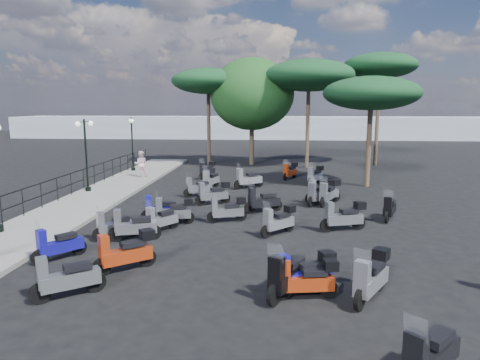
# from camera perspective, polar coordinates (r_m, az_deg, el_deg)

# --- Properties ---
(ground) EXTENTS (120.00, 120.00, 0.00)m
(ground) POSITION_cam_1_polar(r_m,az_deg,el_deg) (17.23, -2.81, -5.29)
(ground) COLOR black
(ground) RESTS_ON ground
(sidewalk) EXTENTS (3.00, 30.00, 0.15)m
(sidewalk) POSITION_cam_1_polar(r_m,az_deg,el_deg) (21.79, -18.97, -2.40)
(sidewalk) COLOR slate
(sidewalk) RESTS_ON ground
(railing) EXTENTS (0.04, 26.04, 1.10)m
(railing) POSITION_cam_1_polar(r_m,az_deg,el_deg) (22.02, -22.40, -0.31)
(railing) COLOR black
(railing) RESTS_ON sidewalk
(lamp_post_1) EXTENTS (0.58, 1.02, 3.69)m
(lamp_post_1) POSITION_cam_1_polar(r_m,az_deg,el_deg) (23.21, -19.86, 3.72)
(lamp_post_1) COLOR black
(lamp_post_1) RESTS_ON sidewalk
(lamp_post_2) EXTENTS (0.59, 0.99, 3.60)m
(lamp_post_2) POSITION_cam_1_polar(r_m,az_deg,el_deg) (29.91, -14.19, 5.14)
(lamp_post_2) COLOR black
(lamp_post_2) RESTS_ON sidewalk
(pedestrian_far) EXTENTS (0.91, 0.79, 1.61)m
(pedestrian_far) POSITION_cam_1_polar(r_m,az_deg,el_deg) (27.19, -13.09, 2.10)
(pedestrian_far) COLOR beige
(pedestrian_far) RESTS_ON sidewalk
(scooter_0) EXTENTS (1.50, 1.27, 1.43)m
(scooter_0) POSITION_cam_1_polar(r_m,az_deg,el_deg) (12.28, -15.03, -9.30)
(scooter_0) COLOR black
(scooter_0) RESTS_ON ground
(scooter_1) EXTENTS (1.12, 1.32, 1.29)m
(scooter_1) POSITION_cam_1_polar(r_m,az_deg,el_deg) (13.79, -23.07, -8.02)
(scooter_1) COLOR black
(scooter_1) RESTS_ON ground
(scooter_2) EXTENTS (1.33, 1.04, 1.26)m
(scooter_2) POSITION_cam_1_polar(r_m,az_deg,el_deg) (15.30, -16.42, -5.94)
(scooter_2) COLOR black
(scooter_2) RESTS_ON ground
(scooter_3) EXTENTS (1.66, 0.56, 1.32)m
(scooter_3) POSITION_cam_1_polar(r_m,az_deg,el_deg) (16.64, -8.87, -4.17)
(scooter_3) COLOR black
(scooter_3) RESTS_ON ground
(scooter_4) EXTENTS (1.43, 0.95, 1.28)m
(scooter_4) POSITION_cam_1_polar(r_m,az_deg,el_deg) (21.50, -5.63, -1.06)
(scooter_4) COLOR black
(scooter_4) RESTS_ON ground
(scooter_5) EXTENTS (0.81, 1.60, 1.33)m
(scooter_5) POSITION_cam_1_polar(r_m,az_deg,el_deg) (23.65, -3.94, 0.00)
(scooter_5) COLOR black
(scooter_5) RESTS_ON ground
(scooter_6) EXTENTS (1.47, 1.14, 1.39)m
(scooter_6) POSITION_cam_1_polar(r_m,az_deg,el_deg) (11.11, -22.16, -12.08)
(scooter_6) COLOR black
(scooter_6) RESTS_ON ground
(scooter_7) EXTENTS (1.71, 0.77, 1.40)m
(scooter_7) POSITION_cam_1_polar(r_m,az_deg,el_deg) (14.90, -14.02, -6.06)
(scooter_7) COLOR black
(scooter_7) RESTS_ON ground
(scooter_8) EXTENTS (1.01, 1.32, 1.25)m
(scooter_8) POSITION_cam_1_polar(r_m,az_deg,el_deg) (15.75, -10.51, -5.27)
(scooter_8) COLOR black
(scooter_8) RESTS_ON ground
(scooter_9) EXTENTS (1.66, 0.74, 1.35)m
(scooter_9) POSITION_cam_1_polar(r_m,az_deg,el_deg) (17.13, -10.44, -3.91)
(scooter_9) COLOR black
(scooter_9) RESTS_ON ground
(scooter_10) EXTENTS (1.58, 0.94, 1.35)m
(scooter_10) POSITION_cam_1_polar(r_m,az_deg,el_deg) (19.71, -3.59, -1.84)
(scooter_10) COLOR black
(scooter_10) RESTS_ON ground
(scooter_11) EXTENTS (0.88, 1.57, 1.33)m
(scooter_11) POSITION_cam_1_polar(r_m,az_deg,el_deg) (26.93, -4.39, 1.28)
(scooter_11) COLOR black
(scooter_11) RESTS_ON ground
(scooter_12) EXTENTS (1.07, 1.64, 1.46)m
(scooter_12) POSITION_cam_1_polar(r_m,az_deg,el_deg) (10.46, 6.32, -12.62)
(scooter_12) COLOR black
(scooter_12) RESTS_ON ground
(scooter_13) EXTENTS (1.58, 0.54, 1.26)m
(scooter_13) POSITION_cam_1_polar(r_m,az_deg,el_deg) (10.38, 8.87, -13.03)
(scooter_13) COLOR black
(scooter_13) RESTS_ON ground
(scooter_14) EXTENTS (1.54, 0.74, 1.27)m
(scooter_14) POSITION_cam_1_polar(r_m,az_deg,el_deg) (16.74, -1.72, -4.05)
(scooter_14) COLOR black
(scooter_14) RESTS_ON ground
(scooter_15) EXTENTS (1.62, 0.96, 1.40)m
(scooter_15) POSITION_cam_1_polar(r_m,az_deg,el_deg) (18.26, 3.02, -2.85)
(scooter_15) COLOR black
(scooter_15) RESTS_ON ground
(scooter_16) EXTENTS (1.59, 1.14, 1.46)m
(scooter_16) POSITION_cam_1_polar(r_m,az_deg,el_deg) (23.55, 1.09, 0.09)
(scooter_16) COLOR black
(scooter_16) RESTS_ON ground
(scooter_17) EXTENTS (0.98, 1.46, 1.29)m
(scooter_17) POSITION_cam_1_polar(r_m,az_deg,el_deg) (26.75, 6.71, 1.15)
(scooter_17) COLOR black
(scooter_17) RESTS_ON ground
(scooter_18) EXTENTS (1.60, 0.88, 1.35)m
(scooter_18) POSITION_cam_1_polar(r_m,az_deg,el_deg) (10.59, 8.57, -12.37)
(scooter_18) COLOR black
(scooter_18) RESTS_ON ground
(scooter_19) EXTENTS (1.12, 1.60, 1.43)m
(scooter_19) POSITION_cam_1_polar(r_m,az_deg,el_deg) (10.66, 17.06, -12.38)
(scooter_19) COLOR black
(scooter_19) RESTS_ON ground
(scooter_20) EXTENTS (1.25, 1.26, 1.29)m
(scooter_20) POSITION_cam_1_polar(r_m,az_deg,el_deg) (15.19, 5.15, -5.50)
(scooter_20) COLOR black
(scooter_20) RESTS_ON ground
(scooter_21) EXTENTS (0.97, 1.64, 1.40)m
(scooter_21) POSITION_cam_1_polar(r_m,az_deg,el_deg) (20.05, 11.62, -1.77)
(scooter_21) COLOR black
(scooter_21) RESTS_ON ground
(scooter_22) EXTENTS (1.09, 1.58, 1.40)m
(scooter_22) POSITION_cam_1_polar(r_m,az_deg,el_deg) (20.00, 10.30, -1.75)
(scooter_22) COLOR black
(scooter_22) RESTS_ON ground
(scooter_23) EXTENTS (1.05, 1.53, 1.36)m
(scooter_23) POSITION_cam_1_polar(r_m,az_deg,el_deg) (25.11, 9.99, 0.56)
(scooter_23) COLOR black
(scooter_23) RESTS_ON ground
(scooter_24) EXTENTS (1.30, 1.37, 1.42)m
(scooter_24) POSITION_cam_1_polar(r_m,az_deg,el_deg) (8.06, 23.90, -20.81)
(scooter_24) COLOR black
(scooter_24) RESTS_ON ground
(scooter_26) EXTENTS (0.83, 1.56, 1.31)m
(scooter_26) POSITION_cam_1_polar(r_m,az_deg,el_deg) (18.07, 19.30, -3.64)
(scooter_26) COLOR black
(scooter_26) RESTS_ON ground
(scooter_27) EXTENTS (1.71, 0.81, 1.40)m
(scooter_27) POSITION_cam_1_polar(r_m,az_deg,el_deg) (16.00, 13.65, -4.79)
(scooter_27) COLOR black
(scooter_27) RESTS_ON ground
(scooter_28) EXTENTS (1.71, 0.91, 1.43)m
(scooter_28) POSITION_cam_1_polar(r_m,az_deg,el_deg) (20.41, 11.04, -1.51)
(scooter_28) COLOR black
(scooter_28) RESTS_ON ground
(broadleaf_tree) EXTENTS (6.39, 6.39, 8.09)m
(broadleaf_tree) POSITION_cam_1_polar(r_m,az_deg,el_deg) (32.97, 1.60, 11.35)
(broadleaf_tree) COLOR #38281E
(broadleaf_tree) RESTS_ON ground
(pine_0) EXTENTS (6.46, 6.46, 7.77)m
(pine_0) POSITION_cam_1_polar(r_m,az_deg,el_deg) (31.63, 9.18, 13.57)
(pine_0) COLOR #38281E
(pine_0) RESTS_ON ground
(pine_1) EXTENTS (5.41, 5.41, 8.39)m
(pine_1) POSITION_cam_1_polar(r_m,az_deg,el_deg) (34.32, 18.19, 14.23)
(pine_1) COLOR #38281E
(pine_1) RESTS_ON ground
(pine_2) EXTENTS (5.55, 5.55, 7.32)m
(pine_2) POSITION_cam_1_polar(r_m,az_deg,el_deg) (33.19, -4.27, 12.98)
(pine_2) COLOR #38281E
(pine_2) RESTS_ON ground
(pine_3) EXTENTS (5.29, 5.29, 6.11)m
(pine_3) POSITION_cam_1_polar(r_m,az_deg,el_deg) (24.89, 17.11, 10.95)
(pine_3) COLOR #38281E
(pine_3) RESTS_ON ground
(distant_hills) EXTENTS (70.00, 8.00, 3.00)m
(distant_hills) POSITION_cam_1_polar(r_m,az_deg,el_deg) (61.60, 2.63, 7.04)
(distant_hills) COLOR gray
(distant_hills) RESTS_ON ground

